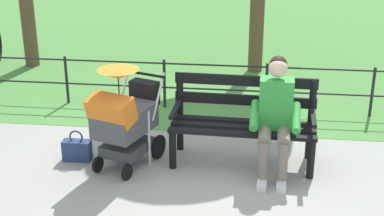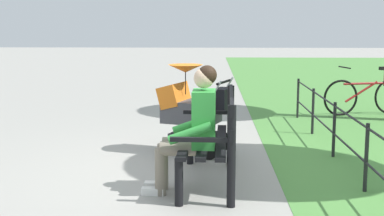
# 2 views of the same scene
# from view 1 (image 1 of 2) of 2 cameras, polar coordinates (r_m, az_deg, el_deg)

# --- Properties ---
(ground_plane) EXTENTS (60.00, 60.00, 0.00)m
(ground_plane) POSITION_cam_1_polar(r_m,az_deg,el_deg) (6.43, 1.08, -5.49)
(ground_plane) COLOR #9E9B93
(grass_lawn) EXTENTS (40.00, 16.00, 0.01)m
(grass_lawn) POSITION_cam_1_polar(r_m,az_deg,el_deg) (14.79, 4.66, 10.20)
(grass_lawn) COLOR #518E42
(grass_lawn) RESTS_ON ground
(park_bench) EXTENTS (1.62, 0.65, 0.96)m
(park_bench) POSITION_cam_1_polar(r_m,az_deg,el_deg) (6.29, 5.26, -0.94)
(park_bench) COLOR black
(park_bench) RESTS_ON ground
(person_on_bench) EXTENTS (0.54, 0.74, 1.28)m
(person_on_bench) POSITION_cam_1_polar(r_m,az_deg,el_deg) (6.03, 8.47, -0.57)
(person_on_bench) COLOR slate
(person_on_bench) RESTS_ON ground
(stroller) EXTENTS (0.76, 0.99, 1.15)m
(stroller) POSITION_cam_1_polar(r_m,az_deg,el_deg) (6.15, -6.89, -0.87)
(stroller) COLOR black
(stroller) RESTS_ON ground
(handbag) EXTENTS (0.32, 0.14, 0.37)m
(handbag) POSITION_cam_1_polar(r_m,az_deg,el_deg) (6.55, -11.59, -4.18)
(handbag) COLOR navy
(handbag) RESTS_ON ground
(park_fence) EXTENTS (7.10, 0.04, 0.70)m
(park_fence) POSITION_cam_1_polar(r_m,az_deg,el_deg) (7.75, 2.34, 2.72)
(park_fence) COLOR black
(park_fence) RESTS_ON ground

